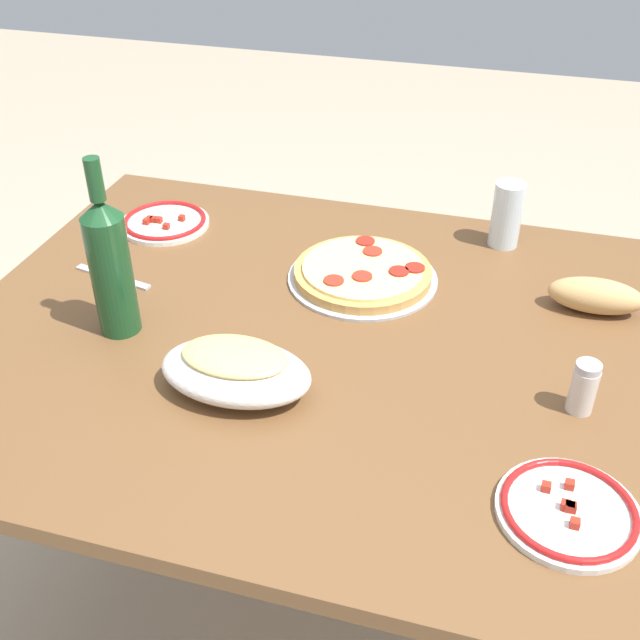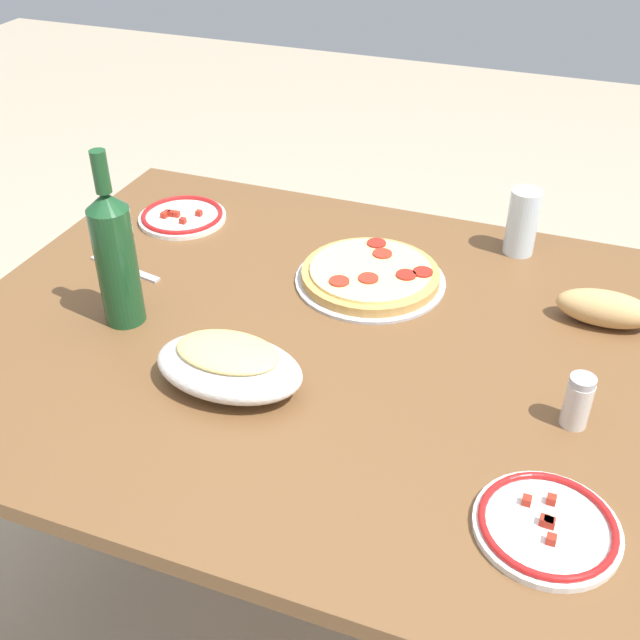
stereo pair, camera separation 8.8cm
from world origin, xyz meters
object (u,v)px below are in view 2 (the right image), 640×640
Objects in this scene: baked_pasta_dish at (229,364)px; wine_bottle at (115,256)px; dining_table at (320,383)px; pepperoni_pizza at (371,275)px; bread_loaf at (605,308)px; side_plate_near at (182,216)px; side_plate_far at (547,526)px; water_glass at (522,222)px; spice_shaker at (578,401)px.

wine_bottle reaches higher than baked_pasta_dish.
pepperoni_pizza is at bearing 81.17° from dining_table.
pepperoni_pizza is at bearing -178.36° from bread_loaf.
side_plate_near and side_plate_far have the same top height.
baked_pasta_dish is 0.58m from side_plate_near.
side_plate_far reaches higher than dining_table.
bread_loaf reaches higher than dining_table.
bread_loaf is at bearing 86.21° from side_plate_far.
baked_pasta_dish is at bearing -144.62° from bread_loaf.
wine_bottle is 0.78m from water_glass.
baked_pasta_dish is 1.45× the size of bread_loaf.
dining_table is at bearing 12.94° from wine_bottle.
water_glass is 0.72m from side_plate_far.
dining_table is 0.46m from spice_shaker.
dining_table is at bearing 64.28° from baked_pasta_dish.
pepperoni_pizza is 3.29× the size of spice_shaker.
side_plate_far is (0.39, -0.49, -0.01)m from pepperoni_pizza.
dining_table is 0.25m from baked_pasta_dish.
water_glass is at bearing 55.98° from dining_table.
baked_pasta_dish is 0.66m from bread_loaf.
side_plate_far is (0.50, -0.12, -0.03)m from baked_pasta_dish.
wine_bottle is 0.84m from bread_loaf.
side_plate_far is at bearing -16.07° from wine_bottle.
water_glass is 0.81× the size of bread_loaf.
water_glass is at bearing 58.34° from baked_pasta_dish.
baked_pasta_dish is at bearing -107.29° from pepperoni_pizza.
spice_shaker is (0.77, -0.00, -0.09)m from wine_bottle.
baked_pasta_dish is (-0.11, -0.37, 0.03)m from pepperoni_pizza.
bread_loaf is (0.88, -0.08, 0.02)m from side_plate_near.
water_glass is (0.24, 0.21, 0.05)m from pepperoni_pizza.
side_plate_far is at bearing -78.41° from water_glass.
wine_bottle reaches higher than dining_table.
pepperoni_pizza is 0.47m from wine_bottle.
dining_table is at bearing 169.69° from spice_shaker.
water_glass reaches higher than baked_pasta_dish.
pepperoni_pizza is 2.12× the size of water_glass.
spice_shaker is at bearing -10.31° from dining_table.
side_plate_near is 0.88m from bread_loaf.
pepperoni_pizza is at bearing -11.95° from side_plate_near.
dining_table is 5.30× the size of baked_pasta_dish.
side_plate_far is at bearing -93.79° from bread_loaf.
pepperoni_pizza is 0.39m from baked_pasta_dish.
side_plate_near is at bearing 103.83° from wine_bottle.
side_plate_far is (0.42, -0.30, 0.12)m from dining_table.
bread_loaf reaches higher than side_plate_near.
spice_shaker is (-0.02, -0.28, 0.01)m from bread_loaf.
bread_loaf is (0.54, 0.38, -0.01)m from baked_pasta_dish.
wine_bottle is (-0.25, 0.10, 0.09)m from baked_pasta_dish.
wine_bottle is at bearing -76.17° from side_plate_near.
baked_pasta_dish reaches higher than side_plate_far.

